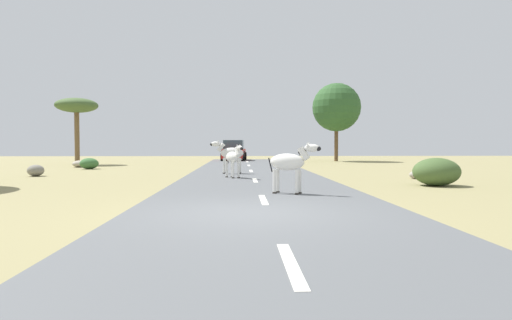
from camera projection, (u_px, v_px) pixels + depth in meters
The scene contains 14 objects.
ground_plane at pixel (250, 214), 9.20m from camera, with size 90.00×90.00×0.00m, color #8E8456.
road at pixel (269, 213), 9.21m from camera, with size 6.00×64.00×0.05m, color #56595B.
lane_markings at pixel (272, 220), 8.21m from camera, with size 0.16×56.00×0.01m.
zebra_0 at pixel (233, 158), 18.48m from camera, with size 0.86×1.40×1.41m.
zebra_1 at pixel (290, 163), 12.57m from camera, with size 1.46×0.89×1.47m.
zebra_2 at pixel (230, 154), 21.22m from camera, with size 1.70×0.59×1.60m.
car_0 at pixel (234, 151), 38.49m from camera, with size 2.24×4.45×1.74m.
tree_0 at pixel (77, 107), 31.47m from camera, with size 2.93×2.93×4.71m.
tree_3 at pixel (336, 107), 37.71m from camera, with size 4.09×4.09×6.63m.
bush_0 at pixel (89, 164), 25.90m from camera, with size 1.07×0.97×0.64m, color #386633.
bush_1 at pixel (436, 172), 15.51m from camera, with size 1.63×1.47×0.98m, color #425B2D.
rock_0 at pixel (36, 170), 20.11m from camera, with size 0.71×0.78×0.52m, color gray.
rock_1 at pixel (417, 175), 18.63m from camera, with size 0.59×0.59×0.34m, color gray.
rock_2 at pixel (79, 164), 27.86m from camera, with size 0.86×0.94×0.43m, color #A89E8C.
Camera 1 is at (-0.22, -9.15, 1.46)m, focal length 31.21 mm.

